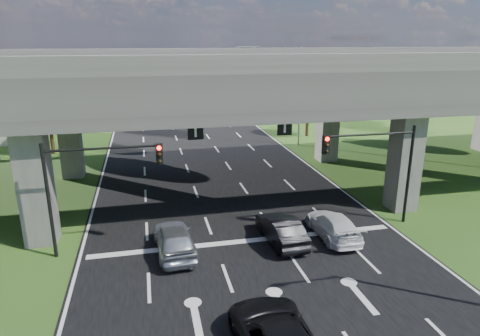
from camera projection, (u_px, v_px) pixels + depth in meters
name	position (u px, v px, depth m)	size (l,w,h in m)	color
ground	(264.00, 274.00, 20.42)	(160.00, 160.00, 0.00)	#294B18
road	(225.00, 200.00, 29.75)	(18.00, 120.00, 0.03)	black
overpass	(218.00, 82.00, 29.31)	(80.00, 15.00, 10.00)	#373432
signal_right	(378.00, 158.00, 24.53)	(5.76, 0.54, 6.00)	black
signal_left	(92.00, 177.00, 21.24)	(5.76, 0.54, 6.00)	black
streetlight_far	(297.00, 89.00, 43.24)	(3.38, 0.25, 10.00)	gray
streetlight_beyond	(256.00, 76.00, 58.17)	(3.38, 0.25, 10.00)	gray
tree_left_near	(48.00, 104.00, 40.35)	(4.50, 4.50, 7.80)	black
tree_left_mid	(34.00, 100.00, 47.38)	(3.91, 3.90, 6.76)	black
tree_left_far	(81.00, 84.00, 55.40)	(4.80, 4.80, 8.32)	black
tree_right_near	(309.00, 97.00, 47.99)	(4.20, 4.20, 7.28)	black
tree_right_mid	(308.00, 91.00, 56.18)	(3.91, 3.90, 6.76)	black
tree_right_far	(262.00, 81.00, 62.61)	(4.50, 4.50, 7.80)	black
car_silver	(174.00, 239.00, 22.14)	(1.90, 4.71, 1.61)	silver
car_dark	(281.00, 229.00, 23.38)	(1.57, 4.49, 1.48)	black
car_white	(333.00, 225.00, 24.04)	(1.91, 4.69, 1.36)	white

